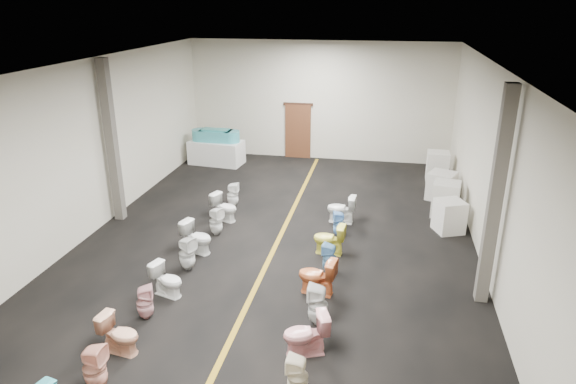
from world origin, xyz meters
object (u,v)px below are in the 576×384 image
toilet_right_3 (306,334)px  toilet_right_8 (339,224)px  toilet_left_9 (233,195)px  toilet_right_2 (298,376)px  toilet_right_6 (330,258)px  appliance_crate_d (437,167)px  appliance_crate_a (449,216)px  display_table (217,152)px  toilet_right_4 (318,305)px  toilet_left_3 (145,302)px  toilet_left_6 (197,237)px  toilet_left_2 (120,334)px  appliance_crate_c (441,186)px  toilet_right_9 (341,209)px  toilet_left_1 (95,368)px  toilet_right_5 (317,276)px  toilet_right_7 (329,239)px  toilet_left_5 (187,253)px  appliance_crate_b (446,199)px  toilet_left_7 (216,221)px  toilet_left_8 (225,207)px  bathtub (216,136)px  toilet_left_4 (167,280)px

toilet_right_3 → toilet_right_8: (0.10, 4.94, -0.06)m
toilet_left_9 → toilet_right_3: bearing=-155.1°
toilet_right_2 → toilet_right_6: toilet_right_2 is taller
appliance_crate_d → appliance_crate_a: bearing=-90.0°
toilet_left_9 → display_table: bearing=22.5°
toilet_right_6 → toilet_right_4: bearing=9.3°
appliance_crate_d → toilet_left_3: (-6.23, -9.55, -0.16)m
appliance_crate_a → toilet_left_6: bearing=-158.5°
toilet_left_2 → toilet_left_9: toilet_left_9 is taller
appliance_crate_c → toilet_right_9: 3.77m
display_table → toilet_left_1: display_table is taller
toilet_right_8 → toilet_right_5: bearing=-15.2°
display_table → toilet_right_7: size_ratio=2.52×
toilet_left_2 → toilet_left_6: toilet_left_6 is taller
toilet_left_2 → toilet_right_5: 4.08m
toilet_left_9 → toilet_right_6: (3.34, -3.43, -0.02)m
toilet_left_5 → toilet_right_9: 4.67m
appliance_crate_b → toilet_left_7: (-6.10, -2.50, -0.12)m
toilet_left_8 → toilet_right_6: bearing=-106.8°
appliance_crate_b → toilet_right_4: 6.65m
appliance_crate_c → appliance_crate_a: bearing=-90.0°
appliance_crate_d → toilet_left_9: bearing=-150.0°
appliance_crate_d → toilet_right_2: bearing=-104.9°
toilet_left_6 → toilet_right_9: size_ratio=0.99×
display_table → bathtub: 0.63m
toilet_right_7 → toilet_right_4: bearing=7.4°
appliance_crate_d → toilet_right_8: appliance_crate_d is taller
toilet_right_5 → toilet_right_4: bearing=17.7°
toilet_left_1 → toilet_left_5: size_ratio=1.00×
toilet_right_2 → toilet_left_8: bearing=-150.5°
toilet_right_4 → toilet_right_2: bearing=-1.1°
toilet_left_5 → toilet_left_8: (-0.01, 2.89, -0.02)m
toilet_left_6 → appliance_crate_d: bearing=-26.0°
toilet_left_1 → appliance_crate_d: bearing=-27.9°
appliance_crate_a → toilet_right_9: 2.91m
toilet_right_2 → display_table: bearing=-153.1°
bathtub → toilet_right_9: (5.19, -4.63, -0.67)m
toilet_left_1 → toilet_left_4: toilet_left_1 is taller
appliance_crate_a → toilet_left_3: (-6.23, -5.34, -0.08)m
toilet_left_6 → toilet_right_8: bearing=-47.7°
appliance_crate_c → toilet_right_7: (-3.02, -4.36, -0.04)m
appliance_crate_a → toilet_right_9: bearing=179.2°
toilet_right_2 → toilet_right_8: 5.98m
toilet_left_6 → display_table: bearing=31.7°
toilet_left_9 → appliance_crate_b: bearing=-87.5°
toilet_left_1 → toilet_right_7: 6.23m
toilet_left_6 → toilet_right_5: size_ratio=0.97×
appliance_crate_a → toilet_right_7: appliance_crate_a is taller
display_table → toilet_right_5: size_ratio=2.41×
toilet_left_2 → toilet_right_8: size_ratio=1.06×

